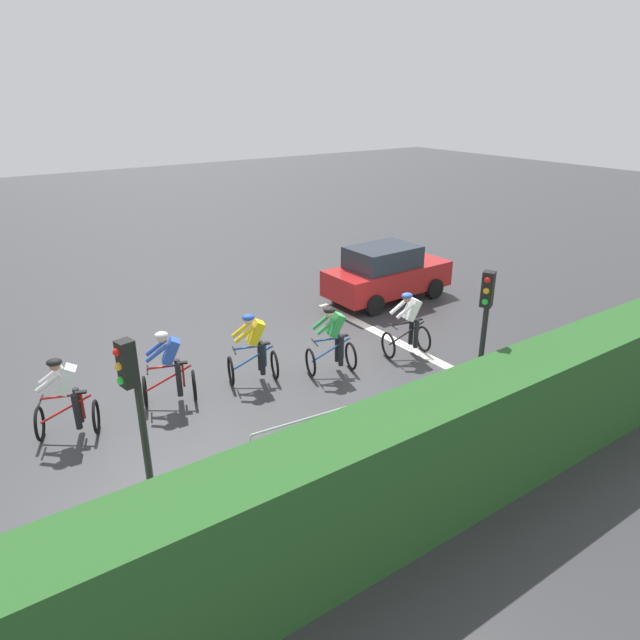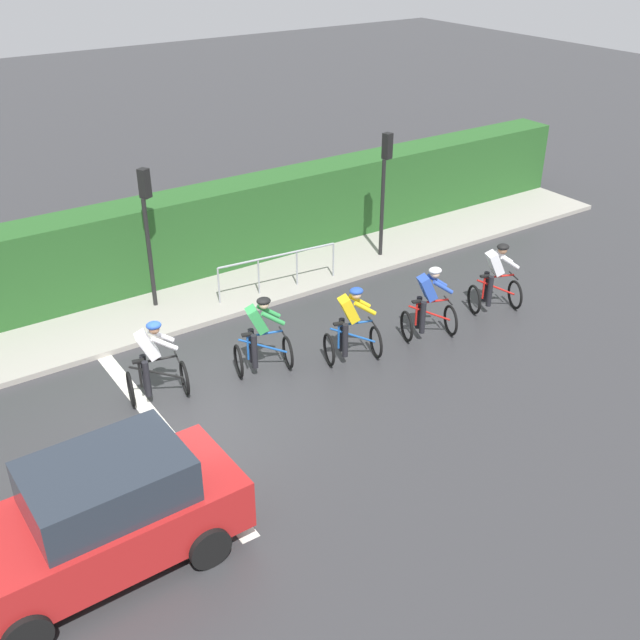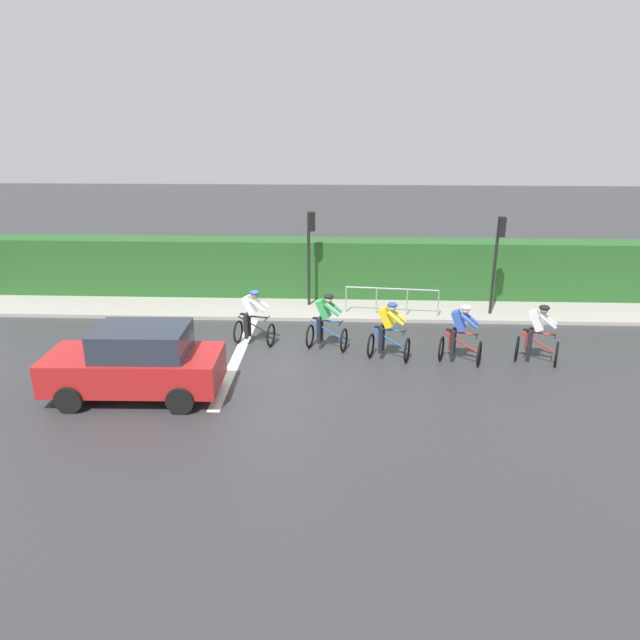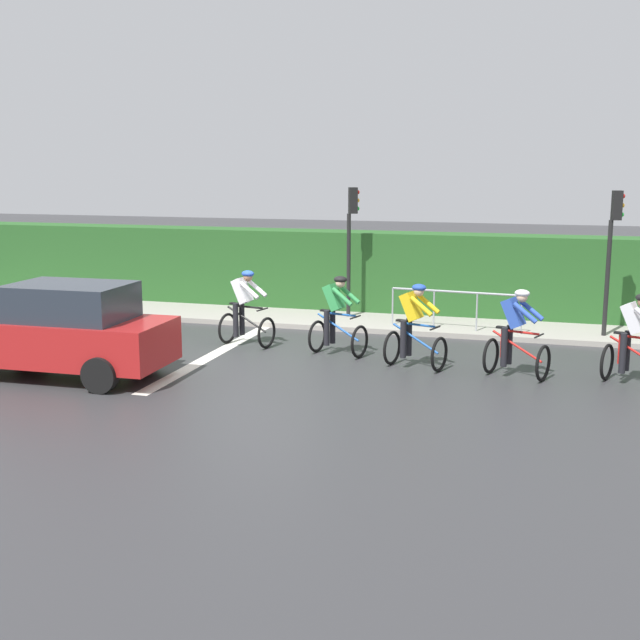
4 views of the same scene
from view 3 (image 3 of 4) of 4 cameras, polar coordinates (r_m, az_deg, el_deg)
ground_plane at (r=16.73m, az=-4.86°, el=-3.24°), size 80.00×80.00×0.00m
sidewalk_kerb at (r=20.42m, az=2.12°, el=1.31°), size 2.80×25.31×0.12m
stone_wall_low at (r=21.21m, az=2.15°, el=2.64°), size 0.44×25.31×0.56m
hedge_wall at (r=21.28m, az=2.18°, el=4.94°), size 1.10×25.31×2.16m
road_marking_stop_line at (r=16.86m, az=-7.88°, el=-3.16°), size 7.00×0.30×0.01m
cyclist_lead at (r=16.84m, az=20.38°, el=-1.39°), size 1.02×1.25×1.66m
cyclist_second at (r=16.23m, az=13.47°, el=-1.44°), size 0.99×1.24×1.66m
cyclist_mid at (r=16.11m, az=6.63°, el=-1.17°), size 0.96×1.23×1.66m
cyclist_fourth at (r=16.69m, az=0.54°, el=-0.28°), size 0.94×1.22×1.66m
cyclist_trailing at (r=17.15m, az=-6.58°, el=0.14°), size 0.89×1.20×1.66m
car_red at (r=14.58m, az=-17.44°, el=-3.97°), size 1.96×4.14×1.76m
traffic_light_near_crossing at (r=19.90m, az=-0.96°, el=7.30°), size 0.27×0.29×3.34m
traffic_light_far_junction at (r=19.83m, az=16.93°, el=6.40°), size 0.24×0.31×3.34m
pedestrian_railing_kerbside at (r=19.41m, az=7.01°, el=2.39°), size 0.35×3.05×1.03m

